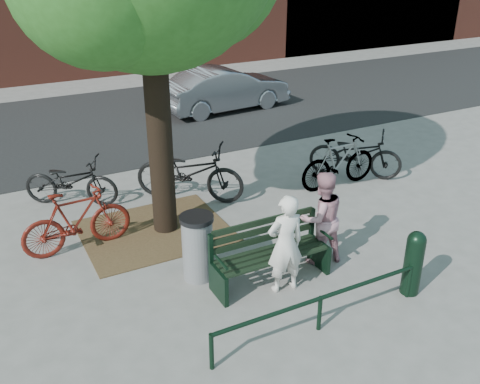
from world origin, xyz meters
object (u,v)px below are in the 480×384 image
park_bench (269,251)px  person_right (321,218)px  bollard (414,261)px  parked_car (225,89)px  person_left (285,244)px  litter_bin (198,247)px  bicycle_c (190,172)px

park_bench → person_right: bearing=4.3°
bollard → parked_car: (1.69, 9.33, 0.11)m
person_left → parked_car: bearing=-105.8°
bollard → litter_bin: 3.03m
litter_bin → parked_car: parked_car is taller
person_right → bicycle_c: 3.09m
litter_bin → person_left: bearing=-41.5°
park_bench → person_right: person_right is taller
bicycle_c → park_bench: bearing=-141.1°
person_left → parked_car: 9.03m
bollard → parked_car: bearing=79.7°
park_bench → person_left: bearing=-77.5°
park_bench → bicycle_c: 3.02m
person_right → bicycle_c: person_right is taller
park_bench → parked_car: parked_car is taller
park_bench → person_left: size_ratio=1.18×
person_right → litter_bin: size_ratio=1.47×
park_bench → bicycle_c: (0.04, 3.02, 0.07)m
park_bench → person_right: (0.95, 0.07, 0.26)m
person_left → bicycle_c: (-0.03, 3.34, -0.18)m
bicycle_c → litter_bin: bearing=-160.5°
park_bench → parked_car: (3.29, 8.12, 0.15)m
person_left → park_bench: bearing=-72.4°
park_bench → person_right: size_ratio=1.18×
parked_car → bicycle_c: bearing=142.6°
person_right → bollard: bearing=123.1°
parked_car → litter_bin: bearing=146.3°
person_left → litter_bin: person_left is taller
parked_car → person_left: bearing=154.2°
bollard → bicycle_c: size_ratio=0.46×
person_right → litter_bin: 1.90m
person_right → person_left: bearing=30.3°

